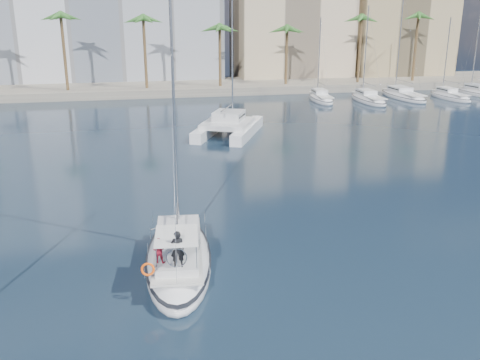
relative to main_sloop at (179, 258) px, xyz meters
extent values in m
plane|color=black|center=(5.07, 1.44, -0.50)|extent=(160.00, 160.00, 0.00)
cube|color=gray|center=(5.07, 62.44, 0.10)|extent=(120.00, 14.00, 1.20)
cube|color=silver|center=(-6.93, 74.44, 13.50)|extent=(42.00, 16.00, 28.00)
cube|color=#CAB091|center=(27.07, 71.44, 9.50)|extent=(20.00, 14.00, 20.00)
cube|color=tan|center=(47.07, 69.44, 8.50)|extent=(18.00, 12.00, 18.00)
cylinder|color=brown|center=(5.07, 58.44, 4.75)|extent=(0.44, 0.44, 10.50)
sphere|color=#326B27|center=(5.07, 58.44, 10.00)|extent=(3.60, 3.60, 3.60)
cylinder|color=brown|center=(39.07, 58.44, 4.75)|extent=(0.44, 0.44, 10.50)
sphere|color=#326B27|center=(39.07, 58.44, 10.00)|extent=(3.60, 3.60, 3.60)
ellipsoid|color=white|center=(0.00, 0.02, -0.18)|extent=(4.37, 10.74, 2.17)
ellipsoid|color=black|center=(0.00, 0.02, 0.12)|extent=(4.41, 10.84, 0.18)
cube|color=silver|center=(-0.02, -0.18, 0.64)|extent=(3.15, 8.04, 0.12)
cube|color=silver|center=(0.11, 1.02, 1.00)|extent=(2.57, 3.63, 0.60)
cube|color=black|center=(0.11, 1.02, 1.02)|extent=(2.55, 3.23, 0.14)
cylinder|color=#B7BABF|center=(0.23, 2.22, 7.55)|extent=(0.15, 0.15, 13.71)
cylinder|color=#B7BABF|center=(0.02, 0.12, 2.20)|extent=(0.54, 4.21, 0.11)
cube|color=silver|center=(-0.22, -2.18, 0.88)|extent=(2.24, 2.80, 0.36)
cube|color=white|center=(-0.23, -2.28, 2.25)|extent=(2.24, 2.80, 0.04)
torus|color=silver|center=(-0.32, -3.18, 1.55)|extent=(0.96, 0.15, 0.96)
torus|color=#FF540D|center=(-1.64, -3.45, 1.25)|extent=(0.65, 0.26, 0.64)
imported|color=black|center=(-0.26, -3.09, 1.94)|extent=(0.65, 0.43, 1.77)
imported|color=maroon|center=(-1.07, -2.46, 1.67)|extent=(0.72, 0.64, 1.22)
cube|color=white|center=(6.22, 30.64, 0.05)|extent=(5.57, 10.09, 1.10)
cube|color=white|center=(9.93, 28.91, 0.05)|extent=(5.57, 10.09, 1.10)
cube|color=silver|center=(7.85, 29.30, 0.80)|extent=(6.72, 7.26, 0.50)
cube|color=silver|center=(8.08, 29.78, 1.50)|extent=(3.98, 4.11, 1.00)
cube|color=black|center=(8.08, 29.78, 1.55)|extent=(3.82, 3.73, 0.18)
cylinder|color=#B7BABF|center=(8.75, 31.22, 8.05)|extent=(0.18, 0.18, 14.11)
ellipsoid|color=silver|center=(-0.79, 3.33, 0.32)|extent=(0.19, 0.37, 0.18)
sphere|color=silver|center=(-0.79, 3.51, 0.34)|extent=(0.10, 0.10, 0.10)
cube|color=gray|center=(-1.06, 3.33, 0.35)|extent=(0.43, 0.15, 0.10)
cube|color=gray|center=(-0.53, 3.33, 0.35)|extent=(0.43, 0.15, 0.10)
camera|label=1|loc=(-1.86, -25.24, 12.30)|focal=40.00mm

